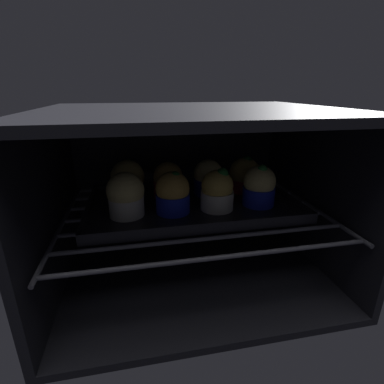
{
  "coord_description": "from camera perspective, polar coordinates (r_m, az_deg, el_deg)",
  "views": [
    {
      "loc": [
        -11.86,
        -35.28,
        39.22
      ],
      "look_at": [
        0.0,
        23.46,
        17.55
      ],
      "focal_mm": 27.02,
      "sensor_mm": 36.0,
      "label": 1
    }
  ],
  "objects": [
    {
      "name": "oven_cavity",
      "position": [
        0.66,
        -0.47,
        0.35
      ],
      "size": [
        59.0,
        47.0,
        37.0
      ],
      "color": "black",
      "rests_on": "ground"
    },
    {
      "name": "oven_rack",
      "position": [
        0.64,
        0.26,
        -3.78
      ],
      "size": [
        54.8,
        42.0,
        0.8
      ],
      "color": "#51515B",
      "rests_on": "oven_cavity"
    },
    {
      "name": "baking_tray",
      "position": [
        0.65,
        0.0,
        -2.39
      ],
      "size": [
        44.84,
        26.54,
        2.2
      ],
      "color": "black",
      "rests_on": "oven_rack"
    },
    {
      "name": "muffin_row0_col0",
      "position": [
        0.58,
        -12.94,
        -0.67
      ],
      "size": [
        7.37,
        7.37,
        8.87
      ],
      "color": "silver",
      "rests_on": "baking_tray"
    },
    {
      "name": "muffin_row0_col1",
      "position": [
        0.58,
        -3.83,
        -0.29
      ],
      "size": [
        6.88,
        6.88,
        8.73
      ],
      "color": "#1928B7",
      "rests_on": "baking_tray"
    },
    {
      "name": "muffin_row0_col2",
      "position": [
        0.6,
        5.02,
        0.23
      ],
      "size": [
        6.88,
        6.88,
        8.98
      ],
      "color": "silver",
      "rests_on": "baking_tray"
    },
    {
      "name": "muffin_row0_col3",
      "position": [
        0.63,
        13.12,
        1.06
      ],
      "size": [
        6.88,
        6.88,
        9.14
      ],
      "color": "#1928B7",
      "rests_on": "baking_tray"
    },
    {
      "name": "muffin_row1_col0",
      "position": [
        0.67,
        -12.53,
        2.17
      ],
      "size": [
        7.54,
        7.54,
        9.0
      ],
      "color": "#1928B7",
      "rests_on": "baking_tray"
    },
    {
      "name": "muffin_row1_col1",
      "position": [
        0.67,
        -4.74,
        2.19
      ],
      "size": [
        6.88,
        6.88,
        8.14
      ],
      "color": "red",
      "rests_on": "baking_tray"
    },
    {
      "name": "muffin_row1_col2",
      "position": [
        0.68,
        3.2,
        2.68
      ],
      "size": [
        6.88,
        6.88,
        8.4
      ],
      "color": "#1928B7",
      "rests_on": "baking_tray"
    },
    {
      "name": "muffin_row1_col3",
      "position": [
        0.72,
        10.32,
        3.16
      ],
      "size": [
        7.47,
        7.47,
        8.78
      ],
      "color": "red",
      "rests_on": "baking_tray"
    }
  ]
}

